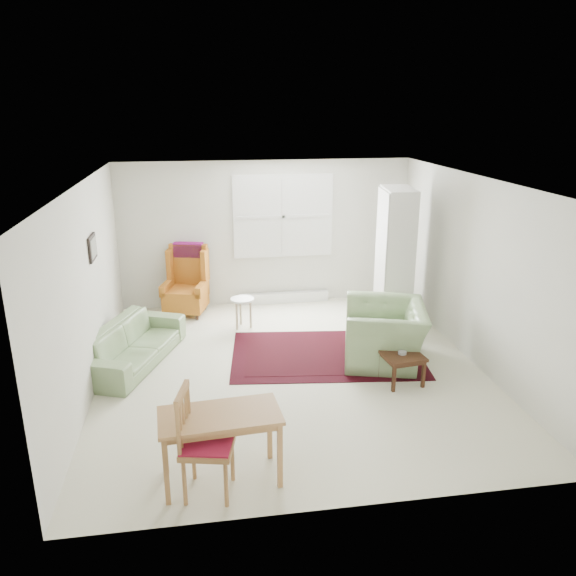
{
  "coord_description": "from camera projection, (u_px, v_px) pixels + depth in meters",
  "views": [
    {
      "loc": [
        -1.11,
        -6.71,
        3.37
      ],
      "look_at": [
        0.0,
        0.3,
        1.05
      ],
      "focal_mm": 35.0,
      "sensor_mm": 36.0,
      "label": 1
    }
  ],
  "objects": [
    {
      "name": "sofa",
      "position": [
        132.0,
        336.0,
        7.6
      ],
      "size": [
        1.39,
        2.06,
        0.77
      ],
      "primitive_type": "imported",
      "rotation": [
        0.0,
        0.0,
        1.2
      ],
      "color": "gray",
      "rests_on": "ground"
    },
    {
      "name": "desk",
      "position": [
        221.0,
        447.0,
        5.2
      ],
      "size": [
        1.15,
        0.64,
        0.7
      ],
      "primitive_type": null,
      "rotation": [
        0.0,
        0.0,
        0.08
      ],
      "color": "#AF7B46",
      "rests_on": "ground"
    },
    {
      "name": "wingback_chair",
      "position": [
        185.0,
        281.0,
        9.33
      ],
      "size": [
        0.84,
        0.87,
        1.17
      ],
      "primitive_type": null,
      "rotation": [
        0.0,
        0.0,
        -0.27
      ],
      "color": "#B1631B",
      "rests_on": "ground"
    },
    {
      "name": "coffee_table",
      "position": [
        401.0,
        368.0,
        7.11
      ],
      "size": [
        0.54,
        0.54,
        0.4
      ],
      "primitive_type": null,
      "rotation": [
        0.0,
        0.0,
        0.12
      ],
      "color": "#3A1E11",
      "rests_on": "ground"
    },
    {
      "name": "armchair",
      "position": [
        385.0,
        328.0,
        7.66
      ],
      "size": [
        1.35,
        1.45,
        0.95
      ],
      "primitive_type": "imported",
      "rotation": [
        0.0,
        0.0,
        -1.83
      ],
      "color": "gray",
      "rests_on": "ground"
    },
    {
      "name": "desk_chair",
      "position": [
        208.0,
        443.0,
        4.98
      ],
      "size": [
        0.54,
        0.54,
        1.04
      ],
      "primitive_type": null,
      "rotation": [
        0.0,
        0.0,
        1.36
      ],
      "color": "#AF7B46",
      "rests_on": "ground"
    },
    {
      "name": "stool",
      "position": [
        243.0,
        313.0,
        8.86
      ],
      "size": [
        0.47,
        0.47,
        0.49
      ],
      "primitive_type": null,
      "rotation": [
        0.0,
        0.0,
        -0.35
      ],
      "color": "white",
      "rests_on": "ground"
    },
    {
      "name": "cabinet",
      "position": [
        395.0,
        258.0,
        8.82
      ],
      "size": [
        0.56,
        0.92,
        2.17
      ],
      "primitive_type": null,
      "rotation": [
        0.0,
        0.0,
        -0.13
      ],
      "color": "silver",
      "rests_on": "ground"
    },
    {
      "name": "rug",
      "position": [
        326.0,
        354.0,
        7.95
      ],
      "size": [
        2.83,
        2.0,
        0.03
      ],
      "primitive_type": null,
      "rotation": [
        0.0,
        0.0,
        -0.12
      ],
      "color": "black",
      "rests_on": "ground"
    },
    {
      "name": "room",
      "position": [
        291.0,
        275.0,
        7.32
      ],
      "size": [
        5.04,
        5.54,
        2.51
      ],
      "color": "beige",
      "rests_on": "ground"
    }
  ]
}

